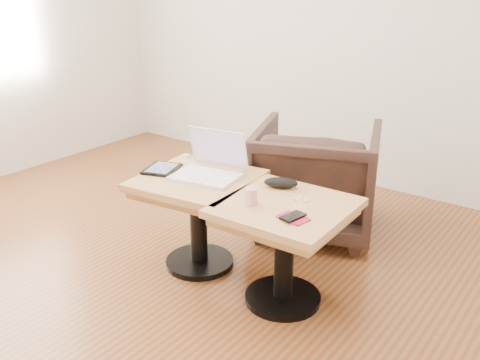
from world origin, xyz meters
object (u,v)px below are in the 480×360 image
Objects in this scene: side_table_right at (285,229)px; striped_cup at (251,196)px; side_table_left at (198,200)px; laptop at (210,167)px; armchair at (316,178)px.

striped_cup is at bearing -144.41° from side_table_right.
side_table_left is 0.59m from side_table_right.
side_table_left is 0.20m from laptop.
armchair reaches higher than striped_cup.
side_table_left and side_table_right have the same top height.
armchair is at bearing 107.59° from side_table_right.
side_table_left is at bearing 164.48° from striped_cup.
laptop is 4.74× the size of striped_cup.
laptop is at bearing 156.09° from striped_cup.
laptop is 0.45m from striped_cup.
striped_cup is at bearing -22.54° from side_table_left.
side_table_left is 8.04× the size of striped_cup.
side_table_left is at bearing -138.37° from laptop.
side_table_left is 0.87m from armchair.
laptop is (0.04, 0.06, 0.19)m from side_table_left.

